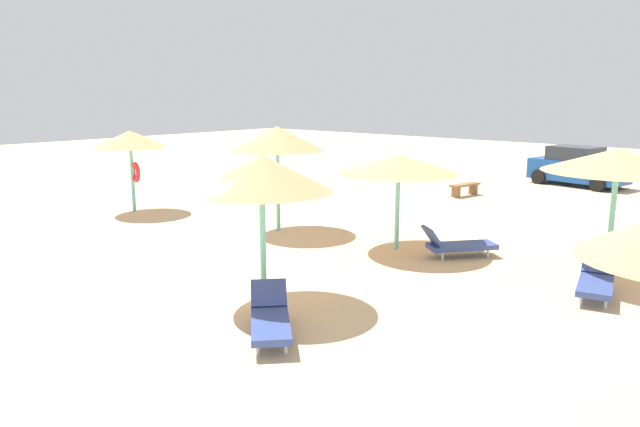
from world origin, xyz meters
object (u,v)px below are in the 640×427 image
lounger_3 (270,318)px  parked_car (577,167)px  bench_0 (465,187)px  parasol_4 (130,140)px  parasol_3 (262,174)px  parasol_2 (618,161)px  lounger_0 (457,245)px  parasol_0 (398,164)px  parasol_5 (277,139)px  lounger_2 (596,280)px

lounger_3 → parked_car: (-1.76, 20.42, 0.50)m
bench_0 → parasol_4: bearing=-124.0°
parasol_3 → lounger_3: (1.24, -1.03, -2.24)m
parasol_2 → lounger_3: size_ratio=1.71×
lounger_0 → parasol_4: bearing=-168.9°
parasol_0 → parasol_5: parasol_5 is taller
parasol_0 → lounger_3: 6.61m
bench_0 → lounger_3: bearing=-74.2°
parasol_0 → bench_0: 9.18m
parasol_3 → parasol_5: bearing=132.7°
parasol_0 → parked_car: parasol_0 is taller
parasol_3 → parasol_4: bearing=161.9°
lounger_0 → parasol_3: bearing=-102.6°
parasol_4 → lounger_0: (11.18, 2.19, -2.15)m
parasol_2 → parasol_4: parasol_2 is taller
parasol_0 → parasol_2: 5.03m
parked_car → parasol_2: bearing=-69.0°
lounger_2 → lounger_3: bearing=-121.1°
lounger_2 → lounger_0: bearing=169.0°
parasol_0 → parasol_5: bearing=-171.8°
parasol_3 → parasol_5: parasol_5 is taller
lounger_2 → parasol_3: bearing=-134.8°
parasol_0 → lounger_0: 2.51m
parasol_4 → lounger_3: parasol_4 is taller
parked_car → lounger_0: bearing=-82.9°
lounger_2 → lounger_3: size_ratio=1.09×
parasol_2 → parked_car: parasol_2 is taller
parasol_5 → lounger_0: (5.40, 0.91, -2.41)m
bench_0 → parked_car: bearing=67.1°
lounger_3 → bench_0: (-4.17, 14.72, 0.03)m
parasol_2 → bench_0: parasol_2 is taller
parasol_2 → bench_0: bearing=134.8°
parasol_0 → parasol_5: (-3.84, -0.55, 0.49)m
parasol_5 → lounger_3: parasol_5 is taller
parasol_2 → parked_car: bearing=111.0°
parasol_5 → lounger_0: size_ratio=1.67×
parasol_4 → bench_0: size_ratio=1.81×
lounger_0 → parasol_5: bearing=-170.4°
parasol_4 → parked_car: size_ratio=0.66×
parked_car → parasol_0: bearing=-89.3°
lounger_0 → parked_car: 14.05m
parasol_0 → lounger_3: parasol_0 is taller
parasol_0 → parasol_2: parasol_2 is taller
lounger_3 → bench_0: size_ratio=1.18×
parasol_2 → parasol_3: (-4.56, -6.14, -0.06)m
parasol_3 → lounger_3: size_ratio=1.60×
lounger_0 → lounger_2: (3.52, -0.68, -0.01)m
parasol_0 → parasol_4: 9.79m
parasol_0 → bench_0: (-2.58, 8.60, -1.91)m
parasol_4 → lounger_0: bearing=11.1°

